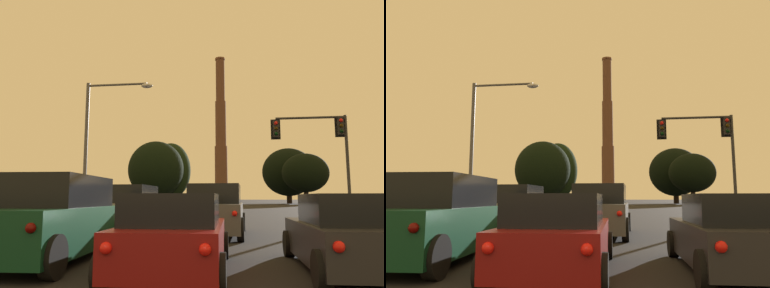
% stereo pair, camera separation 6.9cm
% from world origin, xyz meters
% --- Properties ---
extents(hatchback_right_lane_second, '(1.99, 4.14, 1.44)m').
position_xyz_m(hatchback_right_lane_second, '(3.08, 5.61, 0.66)').
color(hatchback_right_lane_second, '#232328').
rests_on(hatchback_right_lane_second, ground_plane).
extents(suv_left_lane_front, '(2.13, 4.91, 1.86)m').
position_xyz_m(suv_left_lane_front, '(-3.38, 12.79, 0.90)').
color(suv_left_lane_front, gray).
rests_on(suv_left_lane_front, ground_plane).
extents(suv_left_lane_second, '(2.30, 4.98, 1.86)m').
position_xyz_m(suv_left_lane_second, '(-3.08, 6.12, 0.90)').
color(suv_left_lane_second, '#0F3823').
rests_on(suv_left_lane_second, ground_plane).
extents(suv_center_lane_front, '(2.19, 4.94, 1.86)m').
position_xyz_m(suv_center_lane_front, '(0.18, 12.13, 0.90)').
color(suv_center_lane_front, '#4C4F54').
rests_on(suv_center_lane_front, ground_plane).
extents(hatchback_center_lane_second, '(1.99, 4.14, 1.44)m').
position_xyz_m(hatchback_center_lane_second, '(-0.11, 5.07, 0.66)').
color(hatchback_center_lane_second, maroon).
rests_on(hatchback_center_lane_second, ground_plane).
extents(traffic_light_overhead_right, '(4.56, 0.50, 6.26)m').
position_xyz_m(traffic_light_overhead_right, '(5.97, 20.92, 4.75)').
color(traffic_light_overhead_right, '#2D2D30').
rests_on(traffic_light_overhead_right, ground_plane).
extents(street_lamp, '(3.78, 0.36, 7.72)m').
position_xyz_m(street_lamp, '(-6.58, 17.40, 4.86)').
color(street_lamp, '#56565B').
rests_on(street_lamp, ground_plane).
extents(smokestack, '(7.28, 7.28, 53.34)m').
position_xyz_m(smokestack, '(-5.57, 132.82, 20.90)').
color(smokestack, '#523427').
rests_on(smokestack, ground_plane).
extents(treeline_far_right, '(12.66, 11.40, 13.45)m').
position_xyz_m(treeline_far_right, '(12.87, 91.65, 7.61)').
color(treeline_far_right, black).
rests_on(treeline_far_right, ground_plane).
extents(treeline_far_left, '(9.39, 8.45, 14.34)m').
position_xyz_m(treeline_far_left, '(-15.15, 85.44, 7.74)').
color(treeline_far_left, black).
rests_on(treeline_far_left, ground_plane).
extents(treeline_center_left, '(12.77, 11.50, 14.28)m').
position_xyz_m(treeline_center_left, '(-17.99, 81.84, 7.75)').
color(treeline_center_left, black).
rests_on(treeline_center_left, ground_plane).
extents(treeline_right_mid, '(10.15, 9.13, 11.09)m').
position_xyz_m(treeline_right_mid, '(15.35, 82.70, 6.80)').
color(treeline_right_mid, black).
rests_on(treeline_right_mid, ground_plane).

